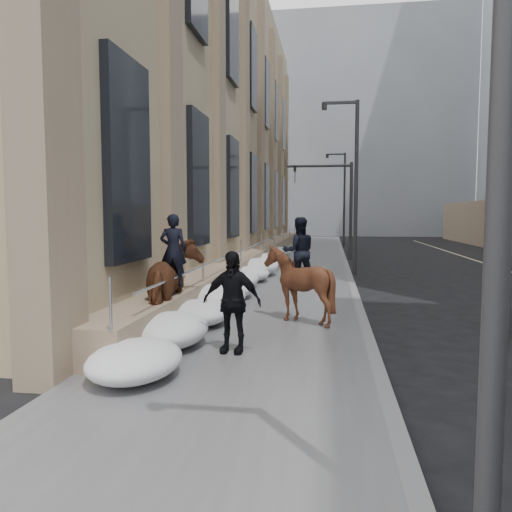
{
  "coord_description": "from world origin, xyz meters",
  "views": [
    {
      "loc": [
        1.76,
        -9.64,
        2.82
      ],
      "look_at": [
        -0.2,
        3.48,
        1.7
      ],
      "focal_mm": 35.0,
      "sensor_mm": 36.0,
      "label": 1
    }
  ],
  "objects": [
    {
      "name": "snow_bank",
      "position": [
        -1.42,
        8.11,
        0.47
      ],
      "size": [
        1.7,
        18.1,
        0.76
      ],
      "color": "white",
      "rests_on": "sidewalk"
    },
    {
      "name": "ground",
      "position": [
        0.0,
        0.0,
        0.0
      ],
      "size": [
        140.0,
        140.0,
        0.0
      ],
      "primitive_type": "plane",
      "color": "black",
      "rests_on": "ground"
    },
    {
      "name": "bg_building_mid",
      "position": [
        4.0,
        60.0,
        14.0
      ],
      "size": [
        30.0,
        12.0,
        28.0
      ],
      "primitive_type": "cube",
      "color": "slate",
      "rests_on": "ground"
    },
    {
      "name": "bg_building_far",
      "position": [
        -6.0,
        72.0,
        10.0
      ],
      "size": [
        24.0,
        12.0,
        20.0
      ],
      "primitive_type": "cube",
      "color": "gray",
      "rests_on": "ground"
    },
    {
      "name": "traffic_signal",
      "position": [
        2.07,
        22.0,
        4.0
      ],
      "size": [
        4.1,
        0.22,
        6.0
      ],
      "color": "#2D2D30",
      "rests_on": "ground"
    },
    {
      "name": "mounted_horse_right",
      "position": [
        0.97,
        2.76,
        1.2
      ],
      "size": [
        1.91,
        2.05,
        2.62
      ],
      "rotation": [
        0.0,
        0.0,
        3.38
      ],
      "color": "#3C1E11",
      "rests_on": "sidewalk"
    },
    {
      "name": "streetlight_mid",
      "position": [
        2.74,
        14.0,
        4.58
      ],
      "size": [
        1.71,
        0.24,
        8.0
      ],
      "color": "#2D2D30",
      "rests_on": "ground"
    },
    {
      "name": "pedestrian",
      "position": [
        -0.13,
        -0.23,
        1.12
      ],
      "size": [
        1.21,
        0.61,
        1.99
      ],
      "primitive_type": "imported",
      "rotation": [
        0.0,
        0.0,
        -0.11
      ],
      "color": "black",
      "rests_on": "sidewalk"
    },
    {
      "name": "streetlight_far",
      "position": [
        2.74,
        34.0,
        4.58
      ],
      "size": [
        1.71,
        0.24,
        8.0
      ],
      "color": "#2D2D30",
      "rests_on": "ground"
    },
    {
      "name": "mounted_horse_left",
      "position": [
        -1.83,
        1.57,
        1.22
      ],
      "size": [
        1.48,
        2.62,
        2.71
      ],
      "rotation": [
        0.0,
        0.0,
        3.29
      ],
      "color": "#4C2816",
      "rests_on": "sidewalk"
    },
    {
      "name": "sidewalk",
      "position": [
        0.0,
        10.0,
        0.06
      ],
      "size": [
        5.0,
        80.0,
        0.12
      ],
      "primitive_type": "cube",
      "color": "#515153",
      "rests_on": "ground"
    },
    {
      "name": "curb",
      "position": [
        2.62,
        10.0,
        0.06
      ],
      "size": [
        0.24,
        80.0,
        0.12
      ],
      "primitive_type": "cube",
      "color": "slate",
      "rests_on": "ground"
    },
    {
      "name": "limestone_building",
      "position": [
        -5.26,
        19.96,
        8.9
      ],
      "size": [
        6.1,
        44.0,
        18.0
      ],
      "color": "#90805E",
      "rests_on": "ground"
    }
  ]
}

